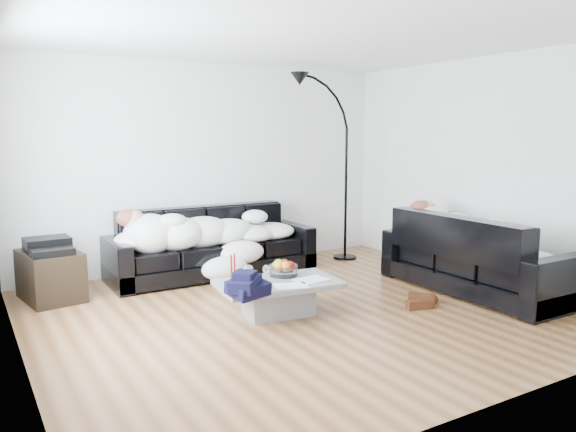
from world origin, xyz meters
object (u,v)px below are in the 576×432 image
sofa_back (212,242)px  sleeper_back (214,225)px  candle_left (231,269)px  shoes (421,301)px  floor_lamp (346,180)px  coffee_table (278,298)px  sofa_right (477,253)px  fruit_bowl (283,267)px  wine_glass_a (250,273)px  av_cabinet (50,275)px  stereo (49,245)px  candle_right (235,267)px  sleeper_right (478,234)px  wine_glass_c (266,274)px  wine_glass_b (247,275)px

sofa_back → sleeper_back: size_ratio=1.18×
sleeper_back → candle_left: 1.57m
candle_left → shoes: 1.94m
shoes → floor_lamp: floor_lamp is taller
sofa_back → coffee_table: sofa_back is taller
sofa_right → candle_left: bearing=77.3°
sleeper_back → coffee_table: (-0.08, -1.70, -0.46)m
fruit_bowl → wine_glass_a: bearing=-176.3°
wine_glass_a → sofa_right: bearing=-11.7°
shoes → av_cabinet: 3.82m
sofa_back → coffee_table: size_ratio=2.18×
stereo → shoes: bearing=-37.2°
fruit_bowl → shoes: size_ratio=0.63×
sofa_back → wine_glass_a: size_ratio=15.87×
wine_glass_a → shoes: wine_glass_a is taller
stereo → candle_right: bearing=-46.9°
wine_glass_a → shoes: bearing=-20.8°
sofa_back → candle_right: sofa_back is taller
sofa_right → shoes: bearing=95.7°
sleeper_right → floor_lamp: floor_lamp is taller
fruit_bowl → stereo: bearing=142.0°
candle_right → shoes: 1.91m
sofa_back → wine_glass_a: sofa_back is taller
sofa_back → sleeper_right: sleeper_right is taller
sleeper_back → wine_glass_c: bearing=-96.8°
wine_glass_b → coffee_table: bearing=-10.4°
coffee_table → wine_glass_a: bearing=152.3°
wine_glass_a → av_cabinet: 2.18m
fruit_bowl → candle_right: (-0.48, 0.11, 0.04)m
wine_glass_b → candle_left: bearing=121.1°
shoes → stereo: (-3.16, 2.14, 0.53)m
coffee_table → fruit_bowl: bearing=46.2°
wine_glass_a → stereo: (-1.55, 1.53, 0.17)m
sleeper_right → shoes: (-0.91, -0.09, -0.59)m
candle_right → wine_glass_a: bearing=-55.2°
wine_glass_a → candle_right: size_ratio=0.62×
sleeper_right → candle_left: (-2.67, 0.60, -0.18)m
sleeper_right → stereo: bearing=63.2°
sofa_back → sleeper_back: bearing=-90.0°
av_cabinet → sofa_right: bearing=-35.8°
stereo → av_cabinet: bearing=0.0°
coffee_table → shoes: (1.37, -0.49, -0.12)m
coffee_table → wine_glass_c: size_ratio=6.78×
sleeper_back → candle_right: bearing=-105.9°
fruit_bowl → wine_glass_c: fruit_bowl is taller
wine_glass_c → shoes: 1.62m
candle_right → av_cabinet: candle_right is taller
sleeper_back → candle_right: size_ratio=8.36×
sofa_right → sleeper_back: bearing=46.5°
sleeper_right → av_cabinet: 4.57m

